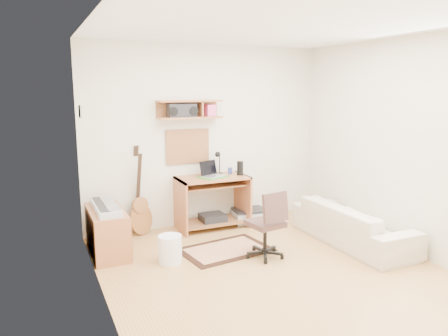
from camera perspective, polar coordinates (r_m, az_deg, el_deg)
name	(u,v)px	position (r m, az deg, el deg)	size (l,w,h in m)	color
floor	(276,273)	(4.87, 6.91, -13.68)	(3.60, 4.00, 0.01)	tan
ceiling	(282,24)	(4.49, 7.68, 18.38)	(3.60, 4.00, 0.01)	white
back_wall	(206,136)	(6.28, -2.35, 4.25)	(3.60, 0.01, 2.60)	silver
left_wall	(100,168)	(3.88, -16.10, -0.05)	(0.01, 4.00, 2.60)	silver
right_wall	(407,146)	(5.65, 23.11, 2.71)	(0.01, 4.00, 2.60)	silver
wall_shelf	(190,109)	(6.02, -4.58, 7.77)	(0.90, 0.25, 0.26)	#AF663D
cork_board	(188,146)	(6.16, -4.84, 2.89)	(0.64, 0.03, 0.49)	tan
wall_photo	(80,111)	(5.32, -18.54, 7.13)	(0.02, 0.20, 0.15)	#4C8CBF
desk	(213,202)	(6.18, -1.53, -4.57)	(1.00, 0.55, 0.75)	#AF663D
laptop	(213,169)	(6.06, -1.44, -0.15)	(0.30, 0.30, 0.23)	silver
speaker	(240,168)	(6.20, 2.15, -0.02)	(0.09, 0.09, 0.20)	black
desk_lamp	(220,163)	(6.26, -0.59, 0.71)	(0.11, 0.11, 0.34)	black
pencil_cup	(230,171)	(6.31, 0.81, -0.35)	(0.06, 0.06, 0.09)	#314193
boombox	(182,111)	(5.98, -5.65, 7.55)	(0.39, 0.18, 0.20)	black
rug	(225,250)	(5.44, 0.19, -10.78)	(1.09, 0.72, 0.01)	beige
task_chair	(265,223)	(5.13, 5.50, -7.35)	(0.42, 0.42, 0.83)	#3E2924
cabinet	(107,232)	(5.45, -15.28, -8.14)	(0.40, 0.90, 0.55)	#AF663D
music_keyboard	(106,207)	(5.36, -15.44, -4.99)	(0.26, 0.83, 0.07)	#B2B5BA
guitar	(140,191)	(5.95, -11.13, -3.00)	(0.33, 0.20, 1.23)	#9E6130
waste_basket	(170,249)	(5.07, -7.17, -10.64)	(0.27, 0.27, 0.33)	white
printer	(249,216)	(6.53, 3.38, -6.40)	(0.49, 0.38, 0.19)	#A5A8AA
sofa	(353,217)	(5.82, 16.73, -6.30)	(1.76, 0.51, 0.69)	beige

